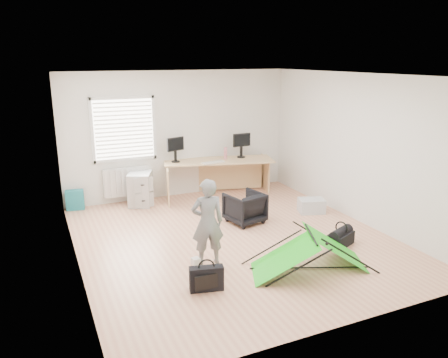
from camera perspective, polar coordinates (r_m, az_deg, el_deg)
name	(u,v)px	position (r m, az deg, el deg)	size (l,w,h in m)	color
ground	(234,239)	(7.44, 1.27, -7.83)	(5.50, 5.50, 0.00)	tan
back_wall	(180,134)	(9.52, -5.80, 5.82)	(5.00, 0.02, 2.70)	silver
window	(124,129)	(9.15, -12.94, 6.37)	(1.20, 0.06, 1.20)	silver
radiator	(128,182)	(9.35, -12.49, -0.33)	(1.00, 0.12, 0.60)	silver
desk	(219,178)	(9.59, -0.70, 0.17)	(2.36, 0.75, 0.80)	tan
filing_cabinet	(141,189)	(9.17, -10.85, -1.25)	(0.44, 0.59, 0.68)	#A9ACAE
monitor_left	(175,153)	(9.32, -6.37, 3.39)	(0.41, 0.09, 0.39)	black
monitor_right	(241,149)	(9.70, 2.27, 3.99)	(0.42, 0.09, 0.40)	black
keyboard	(213,162)	(9.23, -1.39, 2.19)	(0.49, 0.17, 0.02)	beige
thermos	(226,153)	(9.56, 0.20, 3.40)	(0.07, 0.07, 0.26)	#CA717A
office_chair	(245,208)	(8.06, 2.72, -3.75)	(0.61, 0.63, 0.57)	black
person	(208,222)	(6.35, -2.17, -5.68)	(0.48, 0.31, 1.31)	slate
kite	(310,252)	(6.47, 11.18, -9.29)	(1.74, 0.76, 0.54)	#16B110
storage_crate	(311,206)	(8.79, 11.35, -3.43)	(0.49, 0.34, 0.27)	#B9BEC2
tote_bag	(75,200)	(9.24, -18.89, -2.60)	(0.34, 0.15, 0.41)	teal
laptop_bag	(207,279)	(5.86, -2.30, -12.87)	(0.45, 0.13, 0.34)	black
white_box	(196,262)	(6.56, -3.70, -10.71)	(0.11, 0.11, 0.11)	silver
duffel_bag	(341,239)	(7.41, 14.99, -7.60)	(0.49, 0.25, 0.21)	black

